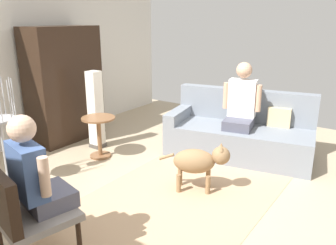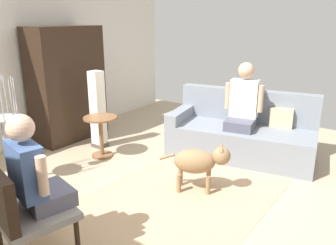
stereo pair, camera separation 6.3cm
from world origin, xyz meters
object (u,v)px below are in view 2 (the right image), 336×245
at_px(armchair, 18,206).
at_px(column_lamp, 98,110).
at_px(couch, 240,134).
at_px(round_end_table, 101,132).
at_px(dog, 199,161).
at_px(person_on_armchair, 32,172).
at_px(bird_cage_stand, 3,131).
at_px(person_on_couch, 243,102).
at_px(armoire_cabinet, 67,84).

bearing_deg(armchair, column_lamp, 33.64).
distance_m(couch, armchair, 3.26).
bearing_deg(column_lamp, round_end_table, -128.49).
relative_size(round_end_table, dog, 0.80).
distance_m(armchair, person_on_armchair, 0.30).
xyz_separation_m(dog, bird_cage_stand, (-1.23, 1.97, 0.31)).
relative_size(couch, dog, 2.91).
xyz_separation_m(armchair, person_on_couch, (3.18, -0.48, 0.30)).
height_order(person_on_armchair, dog, person_on_armchair).
xyz_separation_m(bird_cage_stand, column_lamp, (1.53, 0.05, -0.09)).
relative_size(dog, bird_cage_stand, 0.54).
height_order(person_on_armchair, round_end_table, person_on_armchair).
bearing_deg(column_lamp, bird_cage_stand, -178.13).
relative_size(person_on_couch, person_on_armchair, 1.12).
xyz_separation_m(person_on_couch, dog, (-1.26, -0.05, -0.45)).
height_order(couch, round_end_table, couch).
distance_m(person_on_armchair, bird_cage_stand, 1.57).
xyz_separation_m(round_end_table, dog, (-0.05, -1.69, -0.01)).
relative_size(person_on_armchair, armoire_cabinet, 0.45).
xyz_separation_m(couch, bird_cage_stand, (-2.53, 1.89, 0.36)).
bearing_deg(round_end_table, armchair, -149.54).
height_order(couch, armchair, couch).
xyz_separation_m(round_end_table, bird_cage_stand, (-1.28, 0.27, 0.30)).
bearing_deg(round_end_table, dog, -91.61).
relative_size(round_end_table, column_lamp, 0.50).
height_order(armchair, armoire_cabinet, armoire_cabinet).
bearing_deg(dog, person_on_couch, 2.28).
height_order(column_lamp, armoire_cabinet, armoire_cabinet).
xyz_separation_m(couch, column_lamp, (-1.00, 1.94, 0.28)).
distance_m(couch, dog, 1.31).
bearing_deg(armoire_cabinet, armchair, -135.56).
bearing_deg(dog, armoire_cabinet, 83.46).
bearing_deg(bird_cage_stand, person_on_couch, -37.58).
bearing_deg(round_end_table, couch, -52.12).
bearing_deg(dog, bird_cage_stand, 122.00).
xyz_separation_m(couch, armchair, (-3.23, 0.46, 0.20)).
height_order(couch, column_lamp, column_lamp).
distance_m(couch, bird_cage_stand, 3.18).
distance_m(person_on_couch, bird_cage_stand, 3.15).
xyz_separation_m(armchair, dog, (1.92, -0.53, -0.15)).
bearing_deg(dog, round_end_table, 88.39).
distance_m(round_end_table, armoire_cabinet, 1.20).
bearing_deg(couch, armchair, 171.97).
bearing_deg(person_on_couch, person_on_armchair, 171.55).
bearing_deg(person_on_couch, armchair, 171.37).
bearing_deg(column_lamp, armchair, -146.36).
distance_m(armchair, armoire_cabinet, 3.16).
distance_m(person_on_armchair, column_lamp, 2.59).
xyz_separation_m(column_lamp, armoire_cabinet, (0.01, 0.71, 0.33)).
bearing_deg(person_on_armchair, column_lamp, 35.94).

